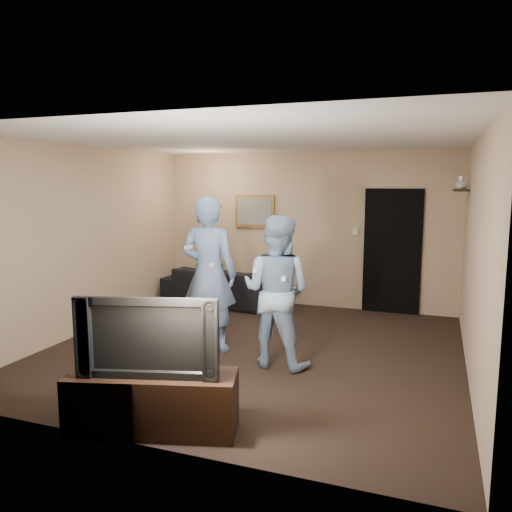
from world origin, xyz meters
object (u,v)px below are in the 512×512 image
at_px(sofa, 226,286).
at_px(wii_player_left, 209,274).
at_px(tv_console, 152,402).
at_px(television, 150,335).
at_px(wii_player_right, 276,291).

bearing_deg(sofa, wii_player_left, 113.96).
height_order(tv_console, television, television).
xyz_separation_m(sofa, television, (1.19, -4.30, 0.53)).
height_order(tv_console, wii_player_right, wii_player_right).
distance_m(television, wii_player_left, 2.12).
bearing_deg(wii_player_right, television, -105.29).
xyz_separation_m(television, wii_player_right, (0.51, 1.85, 0.02)).
height_order(sofa, wii_player_left, wii_player_left).
bearing_deg(tv_console, television, 0.00).
bearing_deg(wii_player_right, sofa, 124.71).
bearing_deg(tv_console, wii_player_left, 86.37).
xyz_separation_m(tv_console, wii_player_left, (-0.44, 2.06, 0.72)).
distance_m(sofa, tv_console, 4.46).
bearing_deg(wii_player_left, wii_player_right, -12.64).
distance_m(sofa, television, 4.50).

